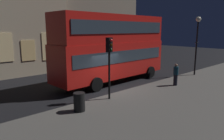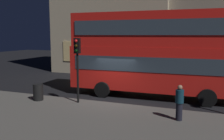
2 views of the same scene
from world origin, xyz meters
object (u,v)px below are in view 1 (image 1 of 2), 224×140
(double_decker_bus, at_px, (112,45))
(street_lamp, at_px, (197,35))
(traffic_light_far_side, at_px, (150,42))
(litter_bin, at_px, (79,102))
(pedestrian, at_px, (176,74))
(traffic_light_near_kerb, at_px, (109,55))

(double_decker_bus, distance_m, street_lamp, 7.91)
(traffic_light_far_side, distance_m, litter_bin, 16.31)
(double_decker_bus, relative_size, traffic_light_far_side, 2.65)
(traffic_light_far_side, xyz_separation_m, street_lamp, (-1.84, -6.57, 0.96))
(street_lamp, xyz_separation_m, pedestrian, (-4.65, -0.82, -2.83))
(traffic_light_far_side, bearing_deg, pedestrian, 36.93)
(traffic_light_far_side, height_order, street_lamp, street_lamp)
(pedestrian, bearing_deg, traffic_light_far_side, 57.43)
(litter_bin, bearing_deg, traffic_light_far_side, 24.94)
(traffic_light_near_kerb, bearing_deg, litter_bin, -176.29)
(double_decker_bus, relative_size, street_lamp, 1.99)
(pedestrian, relative_size, litter_bin, 1.69)
(double_decker_bus, height_order, street_lamp, double_decker_bus)
(street_lamp, distance_m, pedestrian, 5.51)
(traffic_light_near_kerb, height_order, litter_bin, traffic_light_near_kerb)
(street_lamp, bearing_deg, traffic_light_near_kerb, 179.05)
(street_lamp, xyz_separation_m, litter_bin, (-12.81, -0.24, -3.18))
(pedestrian, bearing_deg, street_lamp, 18.68)
(double_decker_bus, distance_m, traffic_light_far_side, 9.32)
(double_decker_bus, xyz_separation_m, street_lamp, (6.99, -3.60, 0.79))
(street_lamp, bearing_deg, double_decker_bus, 152.74)
(double_decker_bus, bearing_deg, street_lamp, -28.78)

